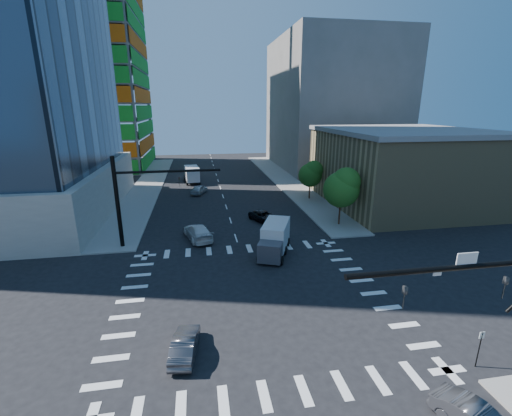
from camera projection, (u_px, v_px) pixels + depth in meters
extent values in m
plane|color=black|center=(254.00, 297.00, 25.37)|extent=(160.00, 160.00, 0.00)
cube|color=silver|center=(254.00, 297.00, 25.36)|extent=(20.00, 20.00, 0.01)
cube|color=gray|center=(284.00, 180.00, 65.14)|extent=(5.00, 60.00, 0.15)
cube|color=gray|center=(149.00, 185.00, 61.09)|extent=(5.00, 60.00, 0.15)
cube|color=#1B9627|center=(140.00, 54.00, 74.49)|extent=(0.12, 24.00, 49.00)
cube|color=#CD570C|center=(55.00, 42.00, 60.55)|extent=(24.00, 0.12, 49.00)
cube|color=#978358|center=(402.00, 169.00, 48.76)|extent=(20.00, 22.00, 10.00)
cube|color=gray|center=(406.00, 131.00, 47.24)|extent=(20.50, 22.50, 0.60)
cube|color=slate|center=(332.00, 104.00, 77.67)|extent=(24.00, 30.00, 28.00)
cylinder|color=black|center=(465.00, 267.00, 13.40)|extent=(10.00, 0.24, 0.24)
imported|color=black|center=(504.00, 287.00, 14.04)|extent=(0.16, 0.20, 1.00)
imported|color=black|center=(404.00, 297.00, 13.31)|extent=(0.16, 0.20, 1.00)
cube|color=white|center=(467.00, 259.00, 13.30)|extent=(0.90, 0.04, 0.50)
cylinder|color=black|center=(117.00, 203.00, 33.03)|extent=(0.40, 0.40, 9.00)
cylinder|color=black|center=(168.00, 171.00, 33.01)|extent=(10.00, 0.24, 0.24)
imported|color=black|center=(180.00, 182.00, 33.49)|extent=(0.16, 0.20, 1.00)
cylinder|color=#382316|center=(339.00, 215.00, 40.24)|extent=(0.20, 0.20, 2.27)
sphere|color=#214C14|center=(341.00, 190.00, 39.36)|extent=(4.16, 4.16, 4.16)
sphere|color=#307828|center=(346.00, 182.00, 38.86)|extent=(3.25, 3.25, 3.25)
cylinder|color=#382316|center=(309.00, 192.00, 51.68)|extent=(0.20, 0.20, 1.92)
sphere|color=#214C14|center=(310.00, 175.00, 50.93)|extent=(3.52, 3.52, 3.52)
sphere|color=#307828|center=(314.00, 170.00, 50.47)|extent=(2.75, 2.75, 2.75)
cylinder|color=black|center=(479.00, 350.00, 18.29)|extent=(0.06, 0.06, 2.20)
cube|color=silver|center=(482.00, 335.00, 18.03)|extent=(0.30, 0.03, 0.40)
imported|color=black|center=(264.00, 216.00, 41.84)|extent=(3.83, 5.02, 1.27)
imported|color=silver|center=(198.00, 232.00, 36.24)|extent=(3.55, 5.82, 1.58)
imported|color=#B5B9BD|center=(199.00, 189.00, 55.02)|extent=(3.16, 4.56, 1.44)
imported|color=#454449|center=(185.00, 345.00, 19.39)|extent=(1.79, 3.89, 1.23)
cube|color=silver|center=(274.00, 237.00, 32.24)|extent=(3.72, 5.00, 2.35)
cube|color=#43444B|center=(274.00, 243.00, 32.41)|extent=(2.54, 2.29, 1.72)
cube|color=silver|center=(191.00, 173.00, 63.15)|extent=(2.80, 4.98, 2.47)
cube|color=#43444B|center=(192.00, 176.00, 63.33)|extent=(2.37, 1.95, 1.81)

